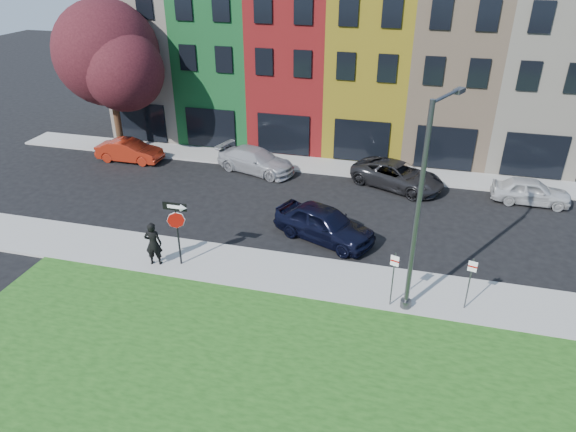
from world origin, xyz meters
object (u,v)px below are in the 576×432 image
(stop_sign, at_px, (176,221))
(street_lamp, at_px, (420,211))
(sedan_near, at_px, (324,223))
(man, at_px, (153,244))

(stop_sign, xyz_separation_m, street_lamp, (9.61, -0.40, 1.93))
(stop_sign, xyz_separation_m, sedan_near, (5.51, 3.82, -1.38))
(man, height_order, street_lamp, street_lamp)
(stop_sign, relative_size, man, 1.48)
(man, distance_m, street_lamp, 11.09)
(man, bearing_deg, stop_sign, 179.74)
(stop_sign, bearing_deg, man, -167.07)
(sedan_near, bearing_deg, man, 144.31)
(sedan_near, height_order, street_lamp, street_lamp)
(stop_sign, height_order, sedan_near, stop_sign)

